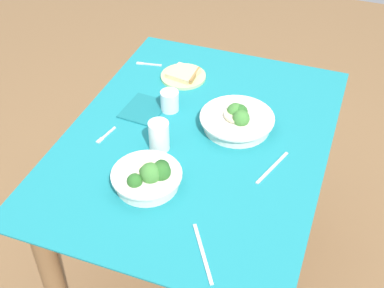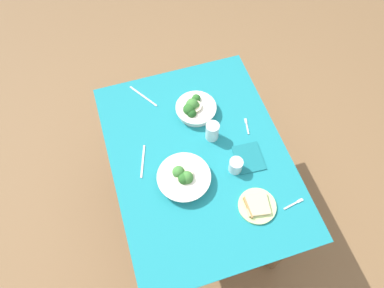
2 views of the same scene
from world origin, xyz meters
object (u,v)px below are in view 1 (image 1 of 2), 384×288
object	(u,v)px
bread_side_plate	(184,75)
napkin_folded_upper	(144,109)
table_knife_left	(272,168)
table_knife_right	(203,253)
broccoli_bowl_near	(237,120)
broccoli_bowl_far	(149,177)
water_glass_side	(170,101)
fork_by_near_bowl	(105,136)
water_glass_center	(159,136)
fork_by_far_bowl	(148,64)

from	to	relation	value
bread_side_plate	napkin_folded_upper	distance (m)	0.25
table_knife_left	table_knife_right	size ratio (longest dim) A/B	0.89
table_knife_left	broccoli_bowl_near	bearing A→B (deg)	64.33
broccoli_bowl_far	table_knife_right	xyz separation A→B (m)	(-0.19, -0.24, -0.03)
bread_side_plate	water_glass_side	xyz separation A→B (m)	(-0.21, -0.03, 0.03)
table_knife_right	napkin_folded_upper	bearing A→B (deg)	-174.62
bread_side_plate	table_knife_right	bearing A→B (deg)	-155.72
fork_by_near_bowl	bread_side_plate	bearing A→B (deg)	175.65
broccoli_bowl_far	water_glass_center	distance (m)	0.18
fork_by_far_bowl	broccoli_bowl_far	bearing A→B (deg)	104.50
broccoli_bowl_near	table_knife_right	size ratio (longest dim) A/B	1.27
water_glass_side	table_knife_left	size ratio (longest dim) A/B	0.42
water_glass_side	fork_by_near_bowl	size ratio (longest dim) A/B	0.78
bread_side_plate	water_glass_center	world-z (taller)	water_glass_center
fork_by_near_bowl	table_knife_right	xyz separation A→B (m)	(-0.35, -0.47, -0.00)
water_glass_center	fork_by_near_bowl	size ratio (longest dim) A/B	1.08
bread_side_plate	napkin_folded_upper	size ratio (longest dim) A/B	1.10
broccoli_bowl_far	broccoli_bowl_near	distance (m)	0.40
water_glass_side	table_knife_left	xyz separation A→B (m)	(-0.18, -0.42, -0.04)
broccoli_bowl_near	water_glass_center	bearing A→B (deg)	132.78
water_glass_side	napkin_folded_upper	world-z (taller)	water_glass_side
water_glass_center	broccoli_bowl_far	bearing A→B (deg)	-167.54
water_glass_side	fork_by_near_bowl	distance (m)	0.26
broccoli_bowl_far	fork_by_far_bowl	xyz separation A→B (m)	(0.63, 0.28, -0.03)
table_knife_left	bread_side_plate	bearing A→B (deg)	67.69
water_glass_center	water_glass_side	world-z (taller)	water_glass_center
broccoli_bowl_far	fork_by_far_bowl	size ratio (longest dim) A/B	2.05
broccoli_bowl_far	water_glass_side	world-z (taller)	broccoli_bowl_far
water_glass_side	fork_by_near_bowl	world-z (taller)	water_glass_side
broccoli_bowl_far	fork_by_near_bowl	world-z (taller)	broccoli_bowl_far
water_glass_side	broccoli_bowl_near	bearing A→B (deg)	-93.63
water_glass_side	fork_by_near_bowl	xyz separation A→B (m)	(-0.22, 0.15, -0.04)
water_glass_center	fork_by_near_bowl	distance (m)	0.20
table_knife_left	table_knife_right	world-z (taller)	same
napkin_folded_upper	water_glass_center	bearing A→B (deg)	-142.15
water_glass_center	water_glass_side	distance (m)	0.21
fork_by_far_bowl	fork_by_near_bowl	xyz separation A→B (m)	(-0.47, -0.05, -0.00)
water_glass_side	napkin_folded_upper	distance (m)	0.10
broccoli_bowl_far	fork_by_far_bowl	world-z (taller)	broccoli_bowl_far
fork_by_far_bowl	table_knife_left	xyz separation A→B (m)	(-0.43, -0.62, -0.00)
broccoli_bowl_far	fork_by_near_bowl	distance (m)	0.29
water_glass_center	table_knife_right	world-z (taller)	water_glass_center
water_glass_center	water_glass_side	size ratio (longest dim) A/B	1.38
table_knife_left	napkin_folded_upper	xyz separation A→B (m)	(0.14, 0.51, 0.00)
bread_side_plate	broccoli_bowl_far	bearing A→B (deg)	-169.19
bread_side_plate	table_knife_left	distance (m)	0.59
broccoli_bowl_near	napkin_folded_upper	distance (m)	0.34
table_knife_left	water_glass_center	bearing A→B (deg)	113.56
bread_side_plate	table_knife_left	xyz separation A→B (m)	(-0.39, -0.45, -0.01)
fork_by_far_bowl	fork_by_near_bowl	size ratio (longest dim) A/B	1.08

